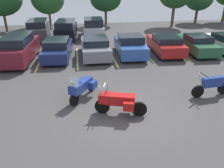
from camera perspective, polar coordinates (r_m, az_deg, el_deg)
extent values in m
cube|color=#423F3F|center=(9.51, 2.12, -7.75)|extent=(44.00, 44.00, 0.10)
cylinder|color=black|center=(9.31, -2.59, -5.88)|extent=(0.65, 0.30, 0.64)
cylinder|color=black|center=(9.19, 7.17, -6.53)|extent=(0.65, 0.30, 0.64)
cube|color=#A51414|center=(9.01, 2.30, -4.08)|extent=(1.25, 0.73, 0.43)
cylinder|color=#B2B2B7|center=(9.08, -1.90, -3.73)|extent=(0.50, 0.21, 1.11)
cylinder|color=black|center=(8.89, -1.42, -1.60)|extent=(0.21, 0.60, 0.04)
cube|color=#A51414|center=(9.07, -2.02, -3.55)|extent=(0.56, 0.59, 0.39)
cube|color=#B2C1CC|center=(8.89, -2.38, -1.31)|extent=(0.28, 0.47, 0.39)
cube|color=#A51414|center=(8.74, 4.38, -5.88)|extent=(0.49, 0.36, 0.36)
cube|color=#A51414|center=(9.34, 4.66, -3.70)|extent=(0.49, 0.36, 0.36)
cylinder|color=black|center=(11.28, 21.58, -1.87)|extent=(0.64, 0.18, 0.63)
cylinder|color=black|center=(12.18, 27.24, -0.97)|extent=(0.64, 0.18, 0.63)
cube|color=navy|center=(11.54, 24.90, 0.48)|extent=(1.13, 0.35, 0.49)
cylinder|color=#B2B2B7|center=(11.18, 22.41, 0.06)|extent=(0.50, 0.12, 1.10)
cylinder|color=black|center=(11.06, 23.12, 2.18)|extent=(0.10, 0.62, 0.04)
cylinder|color=black|center=(10.00, -9.86, -3.97)|extent=(0.44, 0.57, 0.61)
cylinder|color=black|center=(11.17, -5.29, -0.38)|extent=(0.44, 0.57, 0.61)
cube|color=navy|center=(10.40, -7.57, -0.16)|extent=(0.99, 1.20, 0.43)
cylinder|color=#B2B2B7|center=(9.90, -9.64, -1.65)|extent=(0.33, 0.45, 1.08)
cylinder|color=black|center=(9.79, -9.54, 0.56)|extent=(0.53, 0.38, 0.04)
cube|color=navy|center=(9.87, -9.72, -1.51)|extent=(0.63, 0.62, 0.38)
cube|color=#B2C1CC|center=(9.67, -10.05, 0.43)|extent=(0.45, 0.38, 0.39)
cube|color=navy|center=(10.55, -4.99, -0.19)|extent=(0.45, 0.50, 0.36)
cube|color=navy|center=(10.87, -8.02, 0.46)|extent=(0.45, 0.50, 0.36)
cube|color=#EAE066|center=(17.21, -26.95, 5.25)|extent=(0.12, 5.02, 0.01)
cube|color=#EAE066|center=(16.57, -18.28, 6.07)|extent=(0.12, 5.02, 0.01)
cube|color=#EAE066|center=(16.33, -9.10, 6.78)|extent=(0.12, 5.02, 0.01)
cube|color=#EAE066|center=(16.51, 0.12, 7.32)|extent=(0.12, 5.02, 0.01)
cube|color=#EAE066|center=(17.10, 8.95, 7.66)|extent=(0.12, 5.02, 0.01)
cube|color=#EAE066|center=(18.06, 17.02, 7.81)|extent=(0.12, 5.02, 0.01)
cube|color=#EAE066|center=(19.34, 24.15, 7.82)|extent=(0.12, 5.02, 0.01)
cylinder|color=black|center=(18.91, -26.98, 7.95)|extent=(0.23, 0.66, 0.66)
cube|color=maroon|center=(16.56, -23.06, 8.07)|extent=(2.06, 4.80, 1.08)
cube|color=black|center=(16.14, -23.79, 10.61)|extent=(1.80, 2.99, 0.58)
cylinder|color=black|center=(18.36, -23.70, 8.16)|extent=(0.27, 0.70, 0.68)
cylinder|color=black|center=(17.94, -19.15, 8.53)|extent=(0.27, 0.70, 0.68)
cylinder|color=black|center=(15.51, -27.02, 4.56)|extent=(0.27, 0.70, 0.68)
cylinder|color=black|center=(15.01, -21.73, 4.93)|extent=(0.27, 0.70, 0.68)
cube|color=navy|center=(16.47, -14.03, 8.58)|extent=(2.09, 4.49, 0.73)
cube|color=black|center=(16.16, -14.34, 10.49)|extent=(1.79, 2.25, 0.50)
cylinder|color=black|center=(18.08, -15.68, 9.04)|extent=(0.27, 0.65, 0.63)
cylinder|color=black|center=(17.86, -10.84, 9.33)|extent=(0.27, 0.65, 0.63)
cylinder|color=black|center=(15.30, -17.51, 5.86)|extent=(0.27, 0.65, 0.63)
cylinder|color=black|center=(15.04, -11.84, 6.17)|extent=(0.27, 0.65, 0.63)
cube|color=slate|center=(16.41, -4.45, 9.33)|extent=(1.96, 4.45, 0.80)
cube|color=black|center=(16.05, -4.46, 11.27)|extent=(1.79, 2.17, 0.44)
cylinder|color=black|center=(17.91, -7.55, 9.61)|extent=(0.22, 0.63, 0.63)
cylinder|color=black|center=(18.02, -2.11, 9.91)|extent=(0.22, 0.63, 0.63)
cylinder|color=black|center=(15.02, -7.15, 6.50)|extent=(0.22, 0.63, 0.63)
cylinder|color=black|center=(15.15, -0.74, 6.86)|extent=(0.22, 0.63, 0.63)
cube|color=#2D519E|center=(16.68, 4.73, 9.69)|extent=(2.07, 4.34, 0.82)
cube|color=black|center=(16.37, 4.91, 11.78)|extent=(1.82, 1.86, 0.51)
cylinder|color=black|center=(18.01, 1.20, 9.99)|extent=(0.25, 0.69, 0.68)
cylinder|color=black|center=(18.30, 6.39, 10.09)|extent=(0.25, 0.69, 0.68)
cylinder|color=black|center=(15.26, 2.67, 7.08)|extent=(0.25, 0.69, 0.68)
cylinder|color=black|center=(15.60, 8.69, 7.23)|extent=(0.25, 0.69, 0.68)
cube|color=maroon|center=(17.69, 13.75, 9.88)|extent=(2.18, 4.53, 0.77)
cube|color=black|center=(17.26, 14.28, 11.47)|extent=(1.89, 2.25, 0.41)
cylinder|color=black|center=(18.90, 9.81, 10.39)|extent=(0.26, 0.70, 0.69)
cylinder|color=black|center=(19.40, 14.64, 10.33)|extent=(0.26, 0.70, 0.69)
cylinder|color=black|center=(16.13, 12.50, 7.54)|extent=(0.26, 0.70, 0.69)
cylinder|color=black|center=(16.72, 17.99, 7.52)|extent=(0.26, 0.70, 0.69)
cube|color=#235638|center=(18.64, 21.20, 9.61)|extent=(2.02, 4.63, 0.75)
cube|color=black|center=(18.35, 21.74, 11.17)|extent=(1.75, 2.00, 0.41)
cylinder|color=black|center=(19.74, 17.14, 10.24)|extent=(0.25, 0.67, 0.66)
cylinder|color=black|center=(20.38, 21.18, 10.11)|extent=(0.25, 0.67, 0.66)
cylinder|color=black|center=(17.05, 20.96, 7.36)|extent=(0.25, 0.67, 0.66)
cylinder|color=black|center=(17.78, 25.42, 7.28)|extent=(0.25, 0.67, 0.66)
cube|color=white|center=(19.83, 27.06, 9.43)|extent=(1.94, 4.49, 0.76)
cylinder|color=black|center=(20.64, 22.76, 9.99)|extent=(0.24, 0.64, 0.63)
cylinder|color=black|center=(21.51, 26.24, 9.92)|extent=(0.24, 0.64, 0.63)
cube|color=#38383D|center=(22.66, -18.64, 13.05)|extent=(2.02, 4.76, 1.08)
cube|color=black|center=(22.23, -19.01, 14.94)|extent=(1.81, 3.07, 0.56)
cylinder|color=black|center=(24.40, -19.99, 12.66)|extent=(0.25, 0.70, 0.69)
cylinder|color=black|center=(24.22, -16.26, 13.07)|extent=(0.25, 0.70, 0.69)
cylinder|color=black|center=(21.32, -21.00, 10.81)|extent=(0.25, 0.70, 0.69)
cylinder|color=black|center=(21.12, -16.77, 11.28)|extent=(0.25, 0.70, 0.69)
cube|color=black|center=(22.25, -11.82, 13.51)|extent=(2.12, 4.77, 0.99)
cube|color=black|center=(21.70, -12.13, 15.28)|extent=(1.86, 3.18, 0.57)
cylinder|color=black|center=(23.96, -13.16, 13.32)|extent=(0.27, 0.73, 0.71)
cylinder|color=black|center=(23.79, -9.47, 13.54)|extent=(0.27, 0.73, 0.71)
cylinder|color=black|center=(20.92, -14.30, 11.47)|extent=(0.27, 0.73, 0.71)
cylinder|color=black|center=(20.72, -10.10, 11.73)|extent=(0.27, 0.73, 0.71)
cube|color=#B7B7BC|center=(22.48, -4.90, 14.03)|extent=(2.08, 4.44, 1.00)
cube|color=black|center=(21.93, -4.94, 15.95)|extent=(1.86, 2.64, 0.66)
cylinder|color=black|center=(24.00, -7.06, 13.74)|extent=(0.24, 0.68, 0.67)
cylinder|color=black|center=(24.05, -2.99, 13.92)|extent=(0.24, 0.68, 0.67)
cylinder|color=black|center=(21.09, -6.99, 12.11)|extent=(0.24, 0.68, 0.67)
cylinder|color=black|center=(21.15, -2.38, 12.31)|extent=(0.24, 0.68, 0.67)
cylinder|color=#4C3823|center=(28.74, 15.63, 16.44)|extent=(0.33, 0.33, 2.12)
cylinder|color=#4C3823|center=(35.04, 27.35, 16.13)|extent=(0.37, 0.37, 2.11)
cylinder|color=#4C3823|center=(27.45, -26.13, 13.99)|extent=(0.25, 0.25, 1.68)
cylinder|color=#4C3823|center=(28.89, -15.94, 15.78)|extent=(0.26, 0.26, 1.45)
cylinder|color=#4C3823|center=(28.82, -1.63, 16.87)|extent=(0.31, 0.31, 1.65)
cylinder|color=#4C3823|center=(32.64, 21.19, 16.18)|extent=(0.34, 0.34, 1.54)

